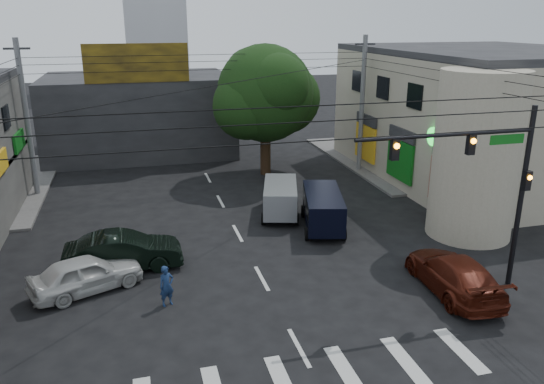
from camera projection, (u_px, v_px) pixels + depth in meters
name	position (u px, v px, depth m)	size (l,w,h in m)	color
ground	(275.00, 302.00, 19.97)	(160.00, 160.00, 0.00)	black
sidewalk_far_right	(438.00, 156.00, 40.90)	(16.00, 16.00, 0.15)	#514F4C
building_right	(485.00, 117.00, 35.09)	(14.00, 18.00, 8.00)	gray
corner_column	(476.00, 156.00, 25.10)	(4.00, 4.00, 8.00)	gray
building_far	(139.00, 114.00, 41.91)	(14.00, 10.00, 6.00)	#232326
billboard	(137.00, 63.00, 36.08)	(7.00, 0.30, 2.60)	olive
street_tree	(265.00, 94.00, 34.85)	(6.40, 6.40, 8.70)	black
traffic_gantry	(487.00, 172.00, 19.47)	(7.10, 0.35, 7.20)	black
utility_pole_far_left	(27.00, 120.00, 30.64)	(0.32, 0.32, 9.20)	#59595B
utility_pole_far_right	(362.00, 105.00, 35.81)	(0.32, 0.32, 9.20)	#59595B
dark_sedan	(124.00, 252.00, 22.42)	(4.85, 1.70, 1.60)	black
white_compact	(86.00, 274.00, 20.61)	(4.62, 3.25, 1.46)	#B8B7B3
maroon_sedan	(453.00, 274.00, 20.57)	(2.42, 5.29, 1.50)	#421209
silver_minivan	(280.00, 200.00, 28.56)	(2.79, 4.42, 1.77)	gray
navy_van	(323.00, 211.00, 26.82)	(2.90, 4.94, 1.86)	black
traffic_officer	(167.00, 286.00, 19.56)	(0.67, 0.56, 1.57)	navy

